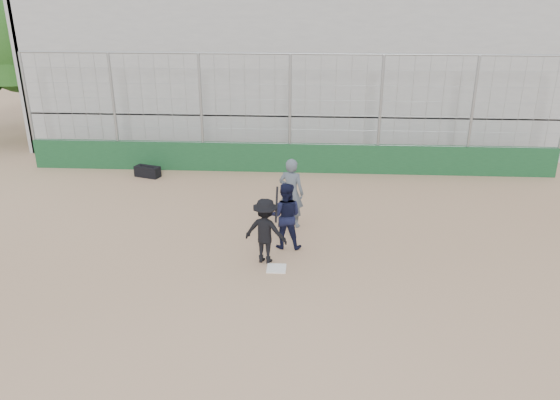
# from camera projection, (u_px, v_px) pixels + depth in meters

# --- Properties ---
(ground) EXTENTS (90.00, 90.00, 0.00)m
(ground) POSITION_uv_depth(u_px,v_px,m) (276.00, 269.00, 12.54)
(ground) COLOR #866348
(ground) RESTS_ON ground
(home_plate) EXTENTS (0.44, 0.44, 0.02)m
(home_plate) POSITION_uv_depth(u_px,v_px,m) (276.00, 268.00, 12.54)
(home_plate) COLOR white
(home_plate) RESTS_ON ground
(backstop) EXTENTS (18.10, 0.25, 4.04)m
(backstop) POSITION_uv_depth(u_px,v_px,m) (290.00, 145.00, 18.68)
(backstop) COLOR #123A1E
(backstop) RESTS_ON ground
(bleachers) EXTENTS (20.25, 6.70, 6.98)m
(bleachers) POSITION_uv_depth(u_px,v_px,m) (295.00, 66.00, 22.54)
(bleachers) COLOR gray
(bleachers) RESTS_ON ground
(tree_left) EXTENTS (4.48, 4.48, 7.00)m
(tree_left) POSITION_uv_depth(u_px,v_px,m) (19.00, 30.00, 21.72)
(tree_left) COLOR #341E12
(tree_left) RESTS_ON ground
(batter_at_plate) EXTENTS (1.14, 0.85, 1.75)m
(batter_at_plate) POSITION_uv_depth(u_px,v_px,m) (265.00, 231.00, 12.60)
(batter_at_plate) COLOR black
(batter_at_plate) RESTS_ON ground
(catcher_crouched) EXTENTS (0.87, 0.70, 1.15)m
(catcher_crouched) POSITION_uv_depth(u_px,v_px,m) (285.00, 227.00, 13.34)
(catcher_crouched) COLOR black
(catcher_crouched) RESTS_ON ground
(umpire) EXTENTS (0.80, 0.65, 1.71)m
(umpire) POSITION_uv_depth(u_px,v_px,m) (291.00, 196.00, 14.47)
(umpire) COLOR #464F59
(umpire) RESTS_ON ground
(equipment_bag) EXTENTS (0.93, 0.61, 0.40)m
(equipment_bag) POSITION_uv_depth(u_px,v_px,m) (148.00, 171.00, 18.45)
(equipment_bag) COLOR black
(equipment_bag) RESTS_ON ground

